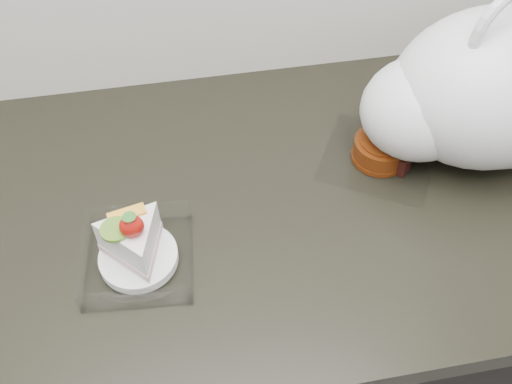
{
  "coord_description": "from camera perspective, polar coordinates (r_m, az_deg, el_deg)",
  "views": [
    {
      "loc": [
        -0.01,
        1.12,
        1.6
      ],
      "look_at": [
        0.09,
        1.67,
        0.94
      ],
      "focal_mm": 40.0,
      "sensor_mm": 36.0,
      "label": 1
    }
  ],
  "objects": [
    {
      "name": "plastic_bag",
      "position": [
        0.96,
        21.52,
        9.38
      ],
      "size": [
        0.41,
        0.31,
        0.31
      ],
      "rotation": [
        0.0,
        0.0,
        0.17
      ],
      "color": "white",
      "rests_on": "counter"
    },
    {
      "name": "mooncake_wrap",
      "position": [
        0.97,
        12.37,
        3.96
      ],
      "size": [
        0.24,
        0.24,
        0.04
      ],
      "rotation": [
        0.0,
        0.0,
        -0.36
      ],
      "color": "white",
      "rests_on": "counter"
    },
    {
      "name": "cake_tray",
      "position": [
        0.82,
        -11.87,
        -5.65
      ],
      "size": [
        0.17,
        0.17,
        0.12
      ],
      "rotation": [
        0.0,
        0.0,
        -0.09
      ],
      "color": "white",
      "rests_on": "counter"
    },
    {
      "name": "counter",
      "position": [
        1.28,
        -4.44,
        -13.99
      ],
      "size": [
        2.04,
        0.64,
        0.9
      ],
      "color": "black",
      "rests_on": "ground"
    }
  ]
}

